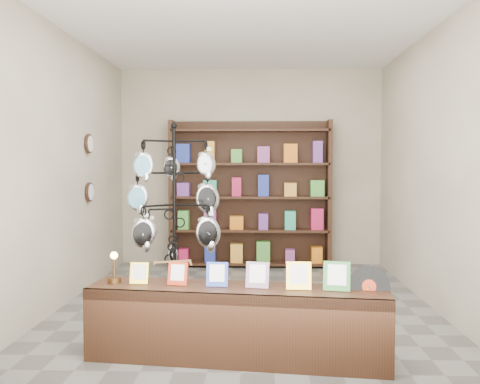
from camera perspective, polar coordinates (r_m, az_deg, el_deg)
The scene contains 6 objects.
ground at distance 5.96m, azimuth 0.70°, elevation -12.05°, with size 5.00×5.00×0.00m, color slate.
room_envelope at distance 5.77m, azimuth 0.71°, elevation 6.00°, with size 5.00×5.00×5.00m.
display_tree at distance 5.43m, azimuth -7.01°, elevation -1.39°, with size 1.02×1.00×1.96m.
front_shelf at distance 4.35m, azimuth -0.30°, elevation -13.79°, with size 2.40×0.76×0.83m.
back_shelving at distance 8.07m, azimuth 1.09°, elevation -0.69°, with size 2.42×0.36×2.20m.
wall_clocks at distance 6.89m, azimuth -15.76°, elevation 2.49°, with size 0.03×0.24×0.84m.
Camera 1 is at (0.13, -5.76, 1.55)m, focal length 40.00 mm.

